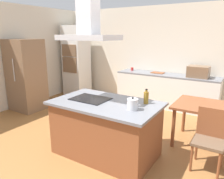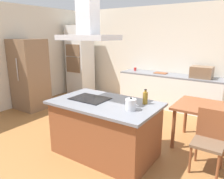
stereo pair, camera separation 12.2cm
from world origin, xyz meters
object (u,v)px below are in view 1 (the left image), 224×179
(tea_kettle, at_px, (133,104))
(countertop_microwave, at_px, (198,72))
(cooktop, at_px, (90,99))
(chair_facing_island, at_px, (210,135))
(olive_oil_bottle, at_px, (146,97))
(cutting_board, at_px, (158,73))
(range_hood, at_px, (88,23))
(wall_oven_stack, at_px, (76,61))
(refrigerator, at_px, (26,75))
(dining_table, at_px, (217,111))
(coffee_mug_red, at_px, (132,69))

(tea_kettle, xyz_separation_m, countertop_microwave, (0.31, 2.97, 0.06))
(cooktop, bearing_deg, chair_facing_island, 15.96)
(olive_oil_bottle, height_order, cutting_board, olive_oil_bottle)
(olive_oil_bottle, distance_m, range_hood, 1.43)
(wall_oven_stack, bearing_deg, tea_kettle, -38.66)
(tea_kettle, xyz_separation_m, olive_oil_bottle, (0.05, 0.36, 0.02))
(olive_oil_bottle, bearing_deg, tea_kettle, -97.93)
(refrigerator, relative_size, chair_facing_island, 2.04)
(wall_oven_stack, xyz_separation_m, refrigerator, (-0.08, -1.87, -0.19))
(cooktop, relative_size, cutting_board, 1.76)
(cooktop, xyz_separation_m, dining_table, (1.80, 1.18, -0.24))
(dining_table, distance_m, chair_facing_island, 0.68)
(cutting_board, distance_m, wall_oven_stack, 2.69)
(cooktop, distance_m, refrigerator, 2.79)
(wall_oven_stack, distance_m, range_hood, 3.84)
(cooktop, height_order, countertop_microwave, countertop_microwave)
(cutting_board, relative_size, refrigerator, 0.19)
(countertop_microwave, distance_m, range_hood, 3.27)
(cutting_board, height_order, wall_oven_stack, wall_oven_stack)
(wall_oven_stack, relative_size, chair_facing_island, 2.47)
(cutting_board, bearing_deg, dining_table, -45.52)
(cooktop, xyz_separation_m, coffee_mug_red, (-0.72, 2.94, 0.04))
(refrigerator, relative_size, range_hood, 2.02)
(tea_kettle, bearing_deg, countertop_microwave, 84.06)
(wall_oven_stack, bearing_deg, cooktop, -45.54)
(refrigerator, height_order, dining_table, refrigerator)
(tea_kettle, relative_size, countertop_microwave, 0.41)
(coffee_mug_red, bearing_deg, refrigerator, -132.17)
(coffee_mug_red, bearing_deg, cooktop, -76.30)
(cutting_board, bearing_deg, range_hood, -91.48)
(cutting_board, distance_m, range_hood, 3.16)
(wall_oven_stack, xyz_separation_m, dining_table, (4.39, -1.47, -0.43))
(dining_table, bearing_deg, tea_kettle, -127.51)
(olive_oil_bottle, relative_size, range_hood, 0.26)
(olive_oil_bottle, height_order, dining_table, olive_oil_bottle)
(tea_kettle, height_order, wall_oven_stack, wall_oven_stack)
(cooktop, relative_size, olive_oil_bottle, 2.57)
(countertop_microwave, relative_size, chair_facing_island, 0.56)
(tea_kettle, relative_size, wall_oven_stack, 0.09)
(olive_oil_bottle, height_order, refrigerator, refrigerator)
(refrigerator, bearing_deg, coffee_mug_red, 47.83)
(olive_oil_bottle, bearing_deg, countertop_microwave, 84.33)
(cooktop, height_order, wall_oven_stack, wall_oven_stack)
(countertop_microwave, height_order, coffee_mug_red, countertop_microwave)
(countertop_microwave, relative_size, range_hood, 0.56)
(wall_oven_stack, relative_size, dining_table, 1.57)
(wall_oven_stack, relative_size, range_hood, 2.44)
(cutting_board, bearing_deg, countertop_microwave, -2.71)
(chair_facing_island, relative_size, range_hood, 0.99)
(olive_oil_bottle, height_order, coffee_mug_red, olive_oil_bottle)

